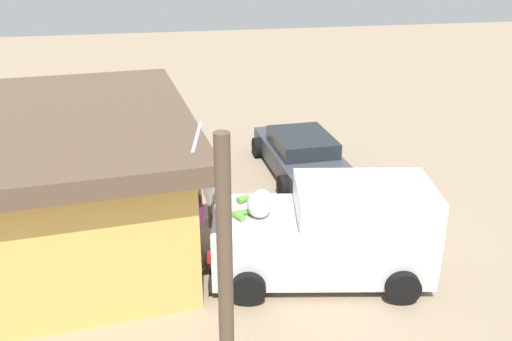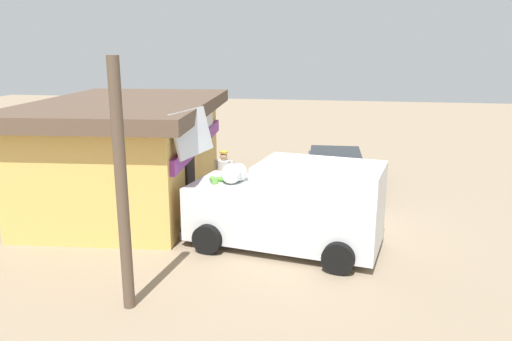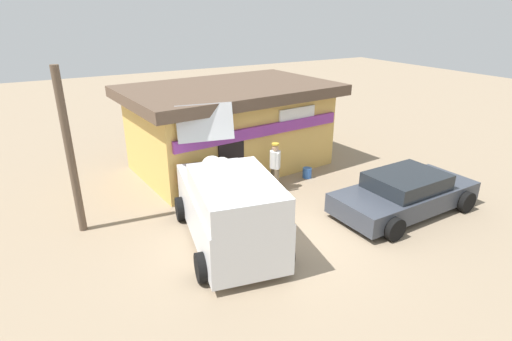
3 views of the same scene
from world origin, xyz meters
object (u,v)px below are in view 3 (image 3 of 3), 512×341
(storefront_bar, at_px, (230,125))
(unloaded_banana_pile, at_px, (205,190))
(paint_bucket, at_px, (307,173))
(vendor_standing, at_px, (275,164))
(customer_bending, at_px, (232,177))
(delivery_van, at_px, (229,207))
(parked_sedan, at_px, (405,193))

(storefront_bar, bearing_deg, unloaded_banana_pile, -132.69)
(paint_bucket, bearing_deg, vendor_standing, -167.60)
(storefront_bar, distance_m, customer_bending, 3.28)
(delivery_van, bearing_deg, storefront_bar, 63.62)
(customer_bending, bearing_deg, paint_bucket, 9.92)
(parked_sedan, bearing_deg, unloaded_banana_pile, 141.82)
(delivery_van, distance_m, unloaded_banana_pile, 2.91)
(storefront_bar, height_order, vendor_standing, storefront_bar)
(paint_bucket, bearing_deg, storefront_bar, 127.31)
(vendor_standing, height_order, paint_bucket, vendor_standing)
(vendor_standing, distance_m, customer_bending, 1.65)
(delivery_van, distance_m, paint_bucket, 4.93)
(storefront_bar, relative_size, customer_bending, 5.47)
(storefront_bar, distance_m, parked_sedan, 6.43)
(storefront_bar, height_order, customer_bending, storefront_bar)
(unloaded_banana_pile, bearing_deg, vendor_standing, -15.99)
(customer_bending, height_order, paint_bucket, customer_bending)
(delivery_van, bearing_deg, paint_bucket, 30.69)
(vendor_standing, height_order, unloaded_banana_pile, vendor_standing)
(delivery_van, height_order, unloaded_banana_pile, delivery_van)
(vendor_standing, xyz_separation_m, customer_bending, (-1.64, -0.22, -0.05))
(vendor_standing, bearing_deg, delivery_van, -141.03)
(delivery_van, relative_size, unloaded_banana_pile, 5.53)
(delivery_van, distance_m, customer_bending, 2.18)
(storefront_bar, xyz_separation_m, delivery_van, (-2.39, -4.82, -0.55))
(storefront_bar, relative_size, parked_sedan, 1.71)
(storefront_bar, bearing_deg, paint_bucket, -52.69)
(delivery_van, relative_size, vendor_standing, 2.99)
(customer_bending, relative_size, paint_bucket, 3.95)
(vendor_standing, xyz_separation_m, unloaded_banana_pile, (-2.16, 0.62, -0.68))
(vendor_standing, relative_size, unloaded_banana_pile, 1.85)
(vendor_standing, bearing_deg, storefront_bar, 95.52)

